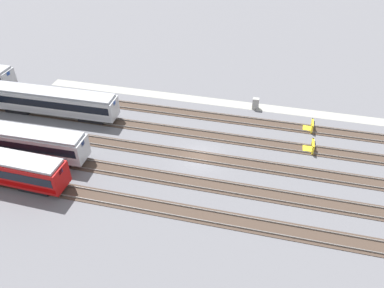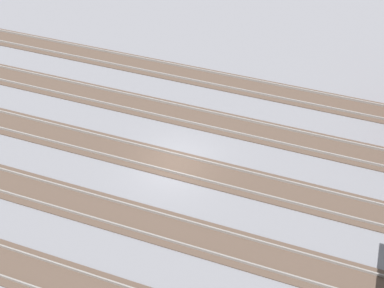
{
  "view_description": "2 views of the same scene",
  "coord_description": "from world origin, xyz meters",
  "px_view_note": "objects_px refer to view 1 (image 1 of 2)",
  "views": [
    {
      "loc": [
        -7.16,
        34.13,
        28.58
      ],
      "look_at": [
        1.04,
        0.0,
        1.8
      ],
      "focal_mm": 35.0,
      "sensor_mm": 36.0,
      "label": 1
    },
    {
      "loc": [
        8.71,
        -20.54,
        19.83
      ],
      "look_at": [
        1.04,
        0.0,
        1.8
      ],
      "focal_mm": 50.0,
      "sensor_mm": 36.0,
      "label": 2
    }
  ],
  "objects_px": {
    "subway_car_front_row_centre": "(54,102)",
    "electrical_cabinet": "(256,103)",
    "subway_car_front_row_rightmost": "(14,140)",
    "bumper_stop_near_inner_track": "(310,147)",
    "bumper_stop_nearest_track": "(310,126)"
  },
  "relations": [
    {
      "from": "bumper_stop_near_inner_track",
      "to": "electrical_cabinet",
      "type": "relative_size",
      "value": 1.25
    },
    {
      "from": "bumper_stop_near_inner_track",
      "to": "subway_car_front_row_centre",
      "type": "bearing_deg",
      "value": -0.06
    },
    {
      "from": "subway_car_front_row_rightmost",
      "to": "electrical_cabinet",
      "type": "relative_size",
      "value": 11.27
    },
    {
      "from": "bumper_stop_near_inner_track",
      "to": "bumper_stop_nearest_track",
      "type": "bearing_deg",
      "value": -89.85
    },
    {
      "from": "subway_car_front_row_centre",
      "to": "electrical_cabinet",
      "type": "distance_m",
      "value": 28.18
    },
    {
      "from": "subway_car_front_row_rightmost",
      "to": "bumper_stop_near_inner_track",
      "type": "distance_m",
      "value": 35.7
    },
    {
      "from": "subway_car_front_row_rightmost",
      "to": "bumper_stop_near_inner_track",
      "type": "xyz_separation_m",
      "value": [
        -34.51,
        -9.01,
        -1.53
      ]
    },
    {
      "from": "subway_car_front_row_centre",
      "to": "subway_car_front_row_rightmost",
      "type": "relative_size",
      "value": 1.0
    },
    {
      "from": "subway_car_front_row_centre",
      "to": "electrical_cabinet",
      "type": "relative_size",
      "value": 11.28
    },
    {
      "from": "subway_car_front_row_centre",
      "to": "bumper_stop_nearest_track",
      "type": "distance_m",
      "value": 34.83
    },
    {
      "from": "bumper_stop_nearest_track",
      "to": "electrical_cabinet",
      "type": "height_order",
      "value": "electrical_cabinet"
    },
    {
      "from": "subway_car_front_row_centre",
      "to": "bumper_stop_near_inner_track",
      "type": "xyz_separation_m",
      "value": [
        -34.51,
        0.04,
        -1.53
      ]
    },
    {
      "from": "subway_car_front_row_centre",
      "to": "electrical_cabinet",
      "type": "xyz_separation_m",
      "value": [
        -26.95,
        -8.15,
        -1.24
      ]
    },
    {
      "from": "subway_car_front_row_centre",
      "to": "electrical_cabinet",
      "type": "bearing_deg",
      "value": -163.17
    },
    {
      "from": "bumper_stop_nearest_track",
      "to": "bumper_stop_near_inner_track",
      "type": "height_order",
      "value": "same"
    }
  ]
}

